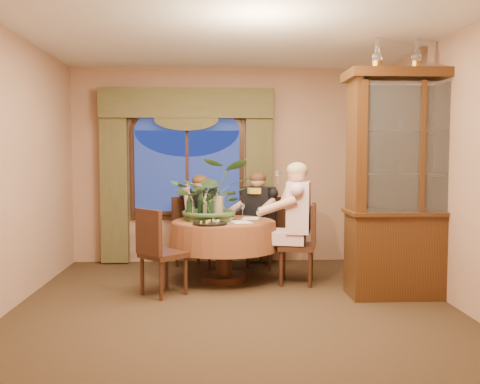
{
  "coord_description": "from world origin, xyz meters",
  "views": [
    {
      "loc": [
        -0.19,
        -5.26,
        1.56
      ],
      "look_at": [
        0.1,
        1.25,
        1.1
      ],
      "focal_mm": 40.0,
      "sensor_mm": 36.0,
      "label": 1
    }
  ],
  "objects_px": {
    "wine_bottle_2": "(200,206)",
    "wine_bottle_3": "(191,207)",
    "chair_back_right": "(265,233)",
    "person_scarf": "(258,220)",
    "stoneware_vase": "(218,208)",
    "china_cabinet": "(414,185)",
    "person_pink": "(299,223)",
    "oil_lamp_left": "(377,54)",
    "wine_bottle_0": "(210,207)",
    "olive_bowl": "(228,219)",
    "chair_back": "(192,233)",
    "oil_lamp_right": "(456,55)",
    "chair_front_left": "(164,252)",
    "wine_bottle_1": "(206,207)",
    "dining_table": "(224,251)",
    "centerpiece_plant": "(213,168)",
    "person_back": "(200,221)",
    "chair_right": "(297,244)",
    "oil_lamp_center": "(417,55)",
    "wine_bottle_4": "(189,208)"
  },
  "relations": [
    {
      "from": "chair_back",
      "to": "oil_lamp_right",
      "type": "bearing_deg",
      "value": 123.44
    },
    {
      "from": "chair_back_right",
      "to": "person_back",
      "type": "relative_size",
      "value": 0.75
    },
    {
      "from": "centerpiece_plant",
      "to": "person_back",
      "type": "bearing_deg",
      "value": 103.75
    },
    {
      "from": "wine_bottle_3",
      "to": "stoneware_vase",
      "type": "bearing_deg",
      "value": 3.54
    },
    {
      "from": "olive_bowl",
      "to": "person_scarf",
      "type": "bearing_deg",
      "value": 60.06
    },
    {
      "from": "chair_right",
      "to": "stoneware_vase",
      "type": "xyz_separation_m",
      "value": [
        -0.94,
        0.31,
        0.42
      ]
    },
    {
      "from": "chair_right",
      "to": "stoneware_vase",
      "type": "height_order",
      "value": "stoneware_vase"
    },
    {
      "from": "oil_lamp_left",
      "to": "oil_lamp_right",
      "type": "distance_m",
      "value": 0.86
    },
    {
      "from": "chair_front_left",
      "to": "wine_bottle_1",
      "type": "height_order",
      "value": "wine_bottle_1"
    },
    {
      "from": "china_cabinet",
      "to": "person_pink",
      "type": "xyz_separation_m",
      "value": [
        -1.17,
        0.59,
        -0.49
      ]
    },
    {
      "from": "stoneware_vase",
      "to": "wine_bottle_2",
      "type": "height_order",
      "value": "wine_bottle_2"
    },
    {
      "from": "wine_bottle_1",
      "to": "person_pink",
      "type": "bearing_deg",
      "value": -14.91
    },
    {
      "from": "wine_bottle_2",
      "to": "wine_bottle_4",
      "type": "distance_m",
      "value": 0.31
    },
    {
      "from": "centerpiece_plant",
      "to": "olive_bowl",
      "type": "height_order",
      "value": "centerpiece_plant"
    },
    {
      "from": "chair_back_right",
      "to": "chair_back",
      "type": "bearing_deg",
      "value": 35.6
    },
    {
      "from": "chair_front_left",
      "to": "oil_lamp_right",
      "type": "bearing_deg",
      "value": 43.98
    },
    {
      "from": "oil_lamp_center",
      "to": "oil_lamp_right",
      "type": "relative_size",
      "value": 1.0
    },
    {
      "from": "olive_bowl",
      "to": "chair_right",
      "type": "bearing_deg",
      "value": -11.15
    },
    {
      "from": "stoneware_vase",
      "to": "centerpiece_plant",
      "type": "relative_size",
      "value": 0.26
    },
    {
      "from": "oil_lamp_right",
      "to": "person_pink",
      "type": "bearing_deg",
      "value": 159.83
    },
    {
      "from": "dining_table",
      "to": "wine_bottle_0",
      "type": "bearing_deg",
      "value": -168.06
    },
    {
      "from": "china_cabinet",
      "to": "wine_bottle_1",
      "type": "bearing_deg",
      "value": 158.85
    },
    {
      "from": "chair_back_right",
      "to": "oil_lamp_left",
      "type": "bearing_deg",
      "value": 161.13
    },
    {
      "from": "person_pink",
      "to": "wine_bottle_3",
      "type": "height_order",
      "value": "person_pink"
    },
    {
      "from": "chair_back_right",
      "to": "person_scarf",
      "type": "bearing_deg",
      "value": 60.57
    },
    {
      "from": "olive_bowl",
      "to": "wine_bottle_3",
      "type": "distance_m",
      "value": 0.5
    },
    {
      "from": "olive_bowl",
      "to": "wine_bottle_3",
      "type": "relative_size",
      "value": 0.48
    },
    {
      "from": "chair_front_left",
      "to": "olive_bowl",
      "type": "height_order",
      "value": "chair_front_left"
    },
    {
      "from": "oil_lamp_right",
      "to": "centerpiece_plant",
      "type": "distance_m",
      "value": 3.03
    },
    {
      "from": "person_scarf",
      "to": "wine_bottle_3",
      "type": "height_order",
      "value": "person_scarf"
    },
    {
      "from": "chair_back_right",
      "to": "centerpiece_plant",
      "type": "distance_m",
      "value": 1.34
    },
    {
      "from": "oil_lamp_center",
      "to": "wine_bottle_1",
      "type": "height_order",
      "value": "oil_lamp_center"
    },
    {
      "from": "dining_table",
      "to": "wine_bottle_2",
      "type": "relative_size",
      "value": 4.09
    },
    {
      "from": "wine_bottle_1",
      "to": "wine_bottle_2",
      "type": "distance_m",
      "value": 0.12
    },
    {
      "from": "china_cabinet",
      "to": "wine_bottle_3",
      "type": "xyz_separation_m",
      "value": [
        -2.47,
        0.89,
        -0.31
      ]
    },
    {
      "from": "chair_front_left",
      "to": "wine_bottle_2",
      "type": "relative_size",
      "value": 2.91
    },
    {
      "from": "oil_lamp_left",
      "to": "wine_bottle_0",
      "type": "distance_m",
      "value": 2.6
    },
    {
      "from": "chair_back_right",
      "to": "chair_back",
      "type": "xyz_separation_m",
      "value": [
        -1.0,
        0.03,
        0.0
      ]
    },
    {
      "from": "oil_lamp_center",
      "to": "wine_bottle_3",
      "type": "xyz_separation_m",
      "value": [
        -2.47,
        0.89,
        -1.71
      ]
    },
    {
      "from": "stoneware_vase",
      "to": "oil_lamp_right",
      "type": "bearing_deg",
      "value": -19.58
    },
    {
      "from": "chair_right",
      "to": "person_pink",
      "type": "bearing_deg",
      "value": -118.98
    },
    {
      "from": "chair_right",
      "to": "person_scarf",
      "type": "height_order",
      "value": "person_scarf"
    },
    {
      "from": "chair_right",
      "to": "centerpiece_plant",
      "type": "bearing_deg",
      "value": 87.01
    },
    {
      "from": "wine_bottle_2",
      "to": "wine_bottle_3",
      "type": "xyz_separation_m",
      "value": [
        -0.12,
        -0.1,
        0.0
      ]
    },
    {
      "from": "chair_right",
      "to": "chair_back_right",
      "type": "height_order",
      "value": "same"
    },
    {
      "from": "wine_bottle_3",
      "to": "wine_bottle_2",
      "type": "bearing_deg",
      "value": 39.11
    },
    {
      "from": "oil_lamp_left",
      "to": "person_pink",
      "type": "bearing_deg",
      "value": 141.58
    },
    {
      "from": "oil_lamp_right",
      "to": "chair_back",
      "type": "distance_m",
      "value": 3.95
    },
    {
      "from": "oil_lamp_left",
      "to": "oil_lamp_center",
      "type": "distance_m",
      "value": 0.43
    },
    {
      "from": "oil_lamp_center",
      "to": "olive_bowl",
      "type": "relative_size",
      "value": 2.16
    }
  ]
}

